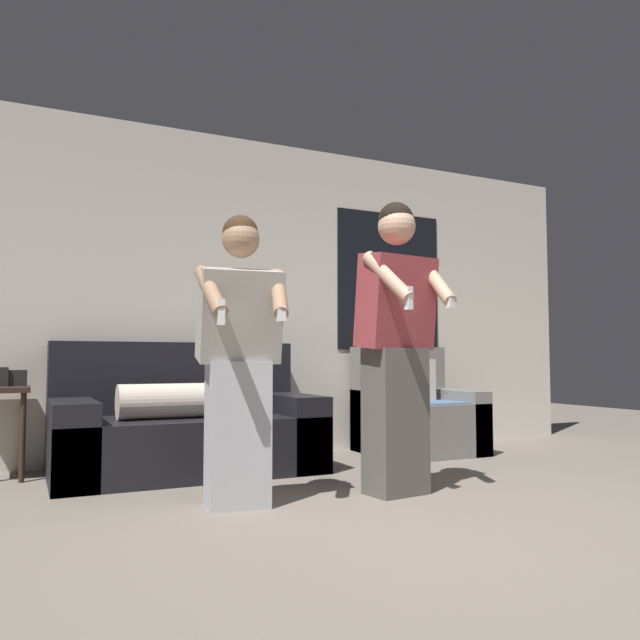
{
  "coord_description": "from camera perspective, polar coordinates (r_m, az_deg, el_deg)",
  "views": [
    {
      "loc": [
        -1.88,
        -2.1,
        0.81
      ],
      "look_at": [
        -0.3,
        1.18,
        1.04
      ],
      "focal_mm": 35.0,
      "sensor_mm": 36.0,
      "label": 1
    }
  ],
  "objects": [
    {
      "name": "person_left",
      "position": [
        3.49,
        -7.42,
        -3.61
      ],
      "size": [
        0.51,
        0.53,
        1.62
      ],
      "color": "#B2B2B7",
      "rests_on": "ground_plane"
    },
    {
      "name": "couch",
      "position": [
        4.68,
        -12.19,
        -9.66
      ],
      "size": [
        1.84,
        0.99,
        0.94
      ],
      "color": "black",
      "rests_on": "ground_plane"
    },
    {
      "name": "armchair",
      "position": [
        5.55,
        8.76,
        -8.7
      ],
      "size": [
        0.9,
        0.84,
        0.92
      ],
      "color": "slate",
      "rests_on": "ground_plane"
    },
    {
      "name": "ground_plane",
      "position": [
        2.93,
        16.45,
        -19.49
      ],
      "size": [
        14.0,
        14.0,
        0.0
      ],
      "primitive_type": "plane",
      "color": "slate"
    },
    {
      "name": "wall_back",
      "position": [
        5.42,
        -5.02,
        2.16
      ],
      "size": [
        6.59,
        0.07,
        2.7
      ],
      "color": "silver",
      "rests_on": "ground_plane"
    },
    {
      "name": "person_right",
      "position": [
        3.82,
        7.0,
        -2.18
      ],
      "size": [
        0.52,
        0.52,
        1.78
      ],
      "color": "#56514C",
      "rests_on": "ground_plane"
    }
  ]
}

